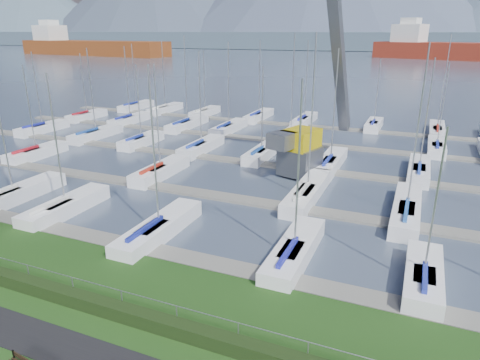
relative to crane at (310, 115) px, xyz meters
The scene contains 10 objects.
path 28.78m from the crane, 93.01° to the right, with size 160.00×2.00×0.04m, color black.
water 234.83m from the crane, 90.36° to the left, with size 800.00×540.00×0.20m, color #3F4A5D.
hedge 26.16m from the crane, 93.31° to the right, with size 80.00×0.70×0.70m, color black.
fence 25.62m from the crane, 93.37° to the right, with size 0.04×0.04×80.00m, color gray.
foothill 304.76m from the crane, 90.28° to the left, with size 900.00×80.00×12.00m, color #435462.
docks 5.79m from the crane, 152.95° to the left, with size 90.00×41.60×0.25m.
crane is the anchor object (origin of this frame).
cargo_ship_west 235.93m from the crane, 136.44° to the left, with size 99.45×28.19×21.50m.
cargo_ship_mid 197.54m from the crane, 81.85° to the left, with size 99.14×47.21×21.50m.
sailboat_fleet 4.89m from the crane, 129.60° to the left, with size 74.23×49.19×13.25m.
Camera 1 is at (10.87, -13.69, 12.74)m, focal length 32.00 mm.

